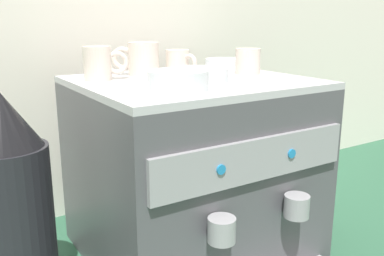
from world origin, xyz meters
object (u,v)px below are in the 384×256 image
Objects in this scene: ceramic_cup_3 at (99,63)px; milk_pitcher at (298,196)px; ceramic_cup_1 at (142,59)px; coffee_grinder at (11,205)px; ceramic_bowl_0 at (178,81)px; ceramic_bowl_1 at (224,64)px; ceramic_cup_0 at (179,62)px; ceramic_bowl_2 at (201,75)px; ceramic_cup_2 at (248,61)px; espresso_machine at (193,168)px.

ceramic_cup_3 is 0.72m from milk_pitcher.
ceramic_cup_1 reaches higher than coffee_grinder.
ceramic_bowl_0 reaches higher than ceramic_bowl_1.
ceramic_cup_0 is at bearing 59.25° from ceramic_bowl_0.
ceramic_bowl_0 is 0.14m from ceramic_bowl_2.
ceramic_cup_2 is 0.18m from ceramic_bowl_2.
ceramic_bowl_2 reaches higher than coffee_grinder.
ceramic_cup_0 is at bearing 144.77° from ceramic_cup_2.
ceramic_bowl_0 is 0.65m from milk_pitcher.
ceramic_cup_1 reaches higher than ceramic_cup_0.
ceramic_cup_2 is at bearing 174.81° from milk_pitcher.
ceramic_cup_3 is 0.82× the size of milk_pitcher.
ceramic_bowl_1 is 0.47m from milk_pitcher.
ceramic_bowl_0 reaches higher than coffee_grinder.
ceramic_bowl_2 is (0.07, -0.17, -0.03)m from ceramic_cup_1.
ceramic_bowl_0 is 0.38m from ceramic_bowl_1.
milk_pitcher is at bearing 12.77° from ceramic_bowl_0.
ceramic_bowl_2 is 0.98× the size of milk_pitcher.
ceramic_cup_2 reaches higher than milk_pitcher.
milk_pitcher is (0.49, 0.11, -0.41)m from ceramic_bowl_0.
coffee_grinder is at bearing -167.57° from ceramic_cup_0.
ceramic_cup_3 is at bearing 165.25° from ceramic_cup_2.
milk_pitcher is at bearing -18.10° from ceramic_cup_1.
ceramic_bowl_0 is 0.43m from coffee_grinder.
ceramic_bowl_0 is at bearing -167.23° from milk_pitcher.
ceramic_cup_1 is 0.28m from ceramic_cup_2.
ceramic_cup_0 is 0.21× the size of coffee_grinder.
ceramic_cup_0 is 0.15m from ceramic_bowl_2.
ceramic_bowl_0 is at bearing -143.09° from ceramic_bowl_2.
coffee_grinder is at bearing 178.48° from espresso_machine.
ceramic_bowl_1 is at bearing 39.58° from ceramic_bowl_0.
ceramic_cup_1 is at bearing 18.76° from coffee_grinder.
ceramic_bowl_0 is at bearing -22.34° from coffee_grinder.
ceramic_cup_0 reaches higher than ceramic_bowl_2.
ceramic_bowl_1 is at bearing 86.84° from ceramic_cup_2.
milk_pitcher is (0.81, -0.02, -0.16)m from coffee_grinder.
coffee_grinder is (-0.32, 0.13, -0.25)m from ceramic_bowl_0.
espresso_machine is 0.25m from ceramic_bowl_2.
espresso_machine is at bearing -1.52° from coffee_grinder.
coffee_grinder is (-0.61, 0.00, -0.26)m from ceramic_cup_2.
milk_pitcher is (0.19, -0.13, -0.40)m from ceramic_bowl_1.
ceramic_bowl_2 is (0.20, -0.14, -0.03)m from ceramic_cup_3.
ceramic_bowl_2 is 0.50m from coffee_grinder.
ceramic_cup_0 reaches higher than milk_pitcher.
ceramic_bowl_0 is 0.27× the size of coffee_grinder.
ceramic_cup_1 is at bearing 117.37° from espresso_machine.
ceramic_cup_1 is at bearing 80.65° from ceramic_bowl_0.
espresso_machine is 0.31m from ceramic_cup_1.
ceramic_cup_3 is (-0.20, 0.11, 0.27)m from espresso_machine.
ceramic_cup_0 is at bearing -12.82° from ceramic_cup_1.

